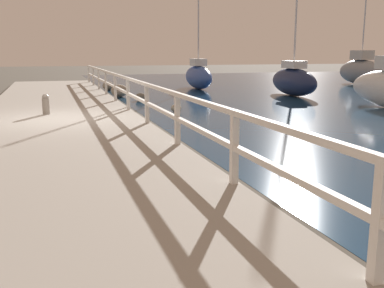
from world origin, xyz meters
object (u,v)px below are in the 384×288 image
mooring_bollard (46,104)px  sailboat_gray (361,71)px  sailboat_blue (198,76)px  sailboat_navy (293,80)px

mooring_bollard → sailboat_gray: (19.77, 10.99, 0.36)m
sailboat_blue → mooring_bollard: bearing=-124.5°
sailboat_blue → sailboat_navy: (3.04, -5.45, 0.00)m
sailboat_gray → sailboat_blue: size_ratio=0.96×
sailboat_gray → sailboat_navy: (-8.36, -5.76, -0.16)m
sailboat_navy → sailboat_blue: bearing=123.8°
mooring_bollard → sailboat_navy: size_ratio=0.08×
sailboat_gray → sailboat_blue: sailboat_blue is taller
mooring_bollard → sailboat_navy: sailboat_navy is taller
mooring_bollard → sailboat_gray: 22.63m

